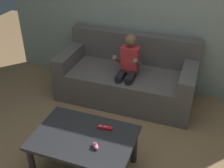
# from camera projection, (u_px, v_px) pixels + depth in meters

# --- Properties ---
(couch) EXTENTS (1.75, 0.80, 0.81)m
(couch) POSITION_uv_depth(u_px,v_px,m) (127.00, 77.00, 3.67)
(couch) COLOR #56514C
(couch) RESTS_ON ground
(person_seated_on_couch) EXTENTS (0.31, 0.37, 0.93)m
(person_seated_on_couch) POSITION_uv_depth(u_px,v_px,m) (128.00, 67.00, 3.39)
(person_seated_on_couch) COLOR black
(person_seated_on_couch) RESTS_ON ground
(coffee_table) EXTENTS (0.91, 0.64, 0.44)m
(coffee_table) POSITION_uv_depth(u_px,v_px,m) (84.00, 142.00, 2.52)
(coffee_table) COLOR #232326
(coffee_table) RESTS_ON ground
(game_remote_red_near_edge) EXTENTS (0.14, 0.05, 0.03)m
(game_remote_red_near_edge) POSITION_uv_depth(u_px,v_px,m) (105.00, 128.00, 2.57)
(game_remote_red_near_edge) COLOR red
(game_remote_red_near_edge) RESTS_ON coffee_table
(nunchuk_pink) EXTENTS (0.09, 0.10, 0.05)m
(nunchuk_pink) POSITION_uv_depth(u_px,v_px,m) (95.00, 146.00, 2.36)
(nunchuk_pink) COLOR pink
(nunchuk_pink) RESTS_ON coffee_table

